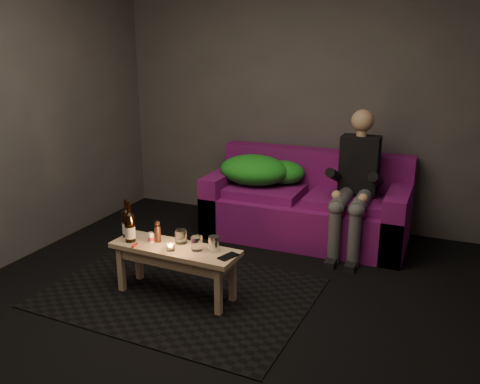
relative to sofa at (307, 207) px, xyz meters
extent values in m
plane|color=black|center=(-0.16, -1.82, -0.29)|extent=(4.50, 4.50, 0.00)
plane|color=#494649|center=(-0.16, 0.43, 1.01)|extent=(4.00, 0.00, 4.00)
cube|color=black|center=(-0.55, -1.52, -0.29)|extent=(2.00, 1.49, 0.01)
cube|color=#740F63|center=(0.00, -0.05, -0.10)|extent=(1.89, 0.85, 0.40)
cube|color=#740F63|center=(0.00, 0.27, 0.31)|extent=(1.89, 0.21, 0.42)
cube|color=#740F63|center=(-0.85, -0.05, 0.00)|extent=(0.19, 0.85, 0.58)
cube|color=#740F63|center=(0.85, -0.05, 0.00)|extent=(0.19, 0.85, 0.58)
cube|color=#740F63|center=(-0.40, -0.09, 0.14)|extent=(0.71, 0.57, 0.09)
cube|color=#740F63|center=(0.40, -0.09, 0.14)|extent=(0.71, 0.57, 0.09)
ellipsoid|color=#1A9123|center=(-0.54, -0.05, 0.33)|extent=(0.68, 0.53, 0.28)
ellipsoid|color=#1A9123|center=(-0.27, 0.09, 0.30)|extent=(0.42, 0.34, 0.23)
ellipsoid|color=#1A9123|center=(-0.74, 0.07, 0.26)|extent=(0.30, 0.25, 0.15)
cube|color=black|center=(0.47, 0.00, 0.47)|extent=(0.34, 0.21, 0.52)
sphere|color=tan|center=(0.47, 0.00, 0.87)|extent=(0.20, 0.20, 0.20)
cylinder|color=#45474F|center=(0.39, -0.29, 0.21)|extent=(0.13, 0.47, 0.13)
cylinder|color=#45474F|center=(0.56, -0.29, 0.21)|extent=(0.13, 0.47, 0.13)
cylinder|color=#45474F|center=(0.39, -0.52, -0.05)|extent=(0.10, 0.10, 0.48)
cylinder|color=#45474F|center=(0.56, -0.52, -0.05)|extent=(0.10, 0.10, 0.48)
cube|color=black|center=(0.39, -0.57, -0.27)|extent=(0.08, 0.21, 0.06)
cube|color=black|center=(0.56, -0.57, -0.27)|extent=(0.08, 0.21, 0.06)
cube|color=tan|center=(-0.55, -1.57, 0.09)|extent=(0.98, 0.35, 0.04)
cube|color=tan|center=(-0.55, -1.57, 0.02)|extent=(0.86, 0.27, 0.09)
cube|color=tan|center=(-0.97, -1.66, -0.11)|extent=(0.05, 0.05, 0.36)
cube|color=tan|center=(-0.96, -1.44, -0.11)|extent=(0.05, 0.05, 0.36)
cube|color=tan|center=(-0.14, -1.70, -0.11)|extent=(0.05, 0.05, 0.36)
cube|color=tan|center=(-0.13, -1.48, -0.11)|extent=(0.05, 0.05, 0.36)
cylinder|color=black|center=(-0.99, -1.53, 0.20)|extent=(0.07, 0.07, 0.20)
cylinder|color=white|center=(-0.99, -1.53, 0.17)|extent=(0.07, 0.07, 0.08)
cone|color=black|center=(-0.99, -1.53, 0.32)|extent=(0.07, 0.07, 0.03)
cylinder|color=black|center=(-0.99, -1.53, 0.35)|extent=(0.03, 0.03, 0.09)
cylinder|color=black|center=(-0.91, -1.61, 0.21)|extent=(0.08, 0.08, 0.21)
cylinder|color=white|center=(-0.91, -1.61, 0.18)|extent=(0.08, 0.08, 0.09)
cone|color=black|center=(-0.91, -1.61, 0.33)|extent=(0.08, 0.08, 0.03)
cylinder|color=black|center=(-0.91, -1.61, 0.36)|extent=(0.03, 0.03, 0.10)
cylinder|color=silver|center=(-0.76, -1.57, 0.14)|extent=(0.04, 0.04, 0.08)
cylinder|color=black|center=(-0.72, -1.53, 0.17)|extent=(0.06, 0.06, 0.12)
cylinder|color=white|center=(-0.54, -1.49, 0.15)|extent=(0.09, 0.09, 0.10)
cylinder|color=white|center=(-0.55, -1.64, 0.13)|extent=(0.07, 0.07, 0.05)
sphere|color=orange|center=(-0.55, -1.64, 0.14)|extent=(0.02, 0.02, 0.02)
cylinder|color=white|center=(-0.37, -1.56, 0.15)|extent=(0.09, 0.09, 0.10)
cylinder|color=silver|center=(-0.26, -1.52, 0.16)|extent=(0.09, 0.09, 0.11)
cube|color=black|center=(-0.12, -1.58, 0.11)|extent=(0.12, 0.17, 0.01)
cube|color=red|center=(-0.83, -1.67, 0.11)|extent=(0.03, 0.07, 0.01)
camera|label=1|loc=(1.23, -4.54, 1.54)|focal=38.00mm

